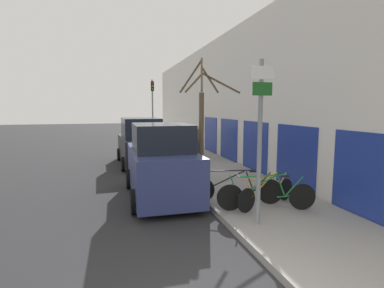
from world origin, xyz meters
The scene contains 12 objects.
ground_plane centered at (0.00, 11.20, 0.00)m, with size 80.00×80.00×0.00m, color #28282B.
sidewalk_curb centered at (2.60, 14.00, 0.07)m, with size 3.20×32.00×0.15m.
building_facade centered at (4.35, 13.91, 3.22)m, with size 0.23×32.00×6.50m.
signpost centered at (1.62, 2.64, 2.13)m, with size 0.52×0.12×3.61m.
bicycle_0 centered at (2.25, 3.40, 0.55)m, with size 2.46×0.71×0.93m.
bicycle_1 centered at (2.44, 3.70, 0.52)m, with size 2.08×0.92×0.85m.
bicycle_2 centered at (1.75, 4.16, 0.55)m, with size 2.35×0.97×0.94m.
parked_car_0 centered at (-0.05, 5.66, 1.04)m, with size 2.04×4.14×2.27m.
parked_car_1 centered at (-0.10, 11.29, 1.02)m, with size 2.19×4.58×2.25m.
pedestrian_near centered at (3.20, 12.26, 1.11)m, with size 0.44×0.37×1.67m.
street_tree centered at (1.35, 6.01, 2.14)m, with size 1.97×1.20×4.15m.
traffic_light centered at (1.39, 17.61, 3.03)m, with size 0.20×0.30×4.50m.
Camera 1 is at (-1.52, -3.19, 2.74)m, focal length 28.00 mm.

